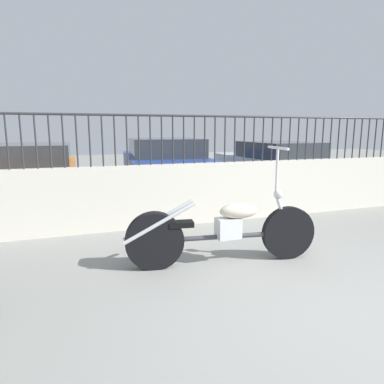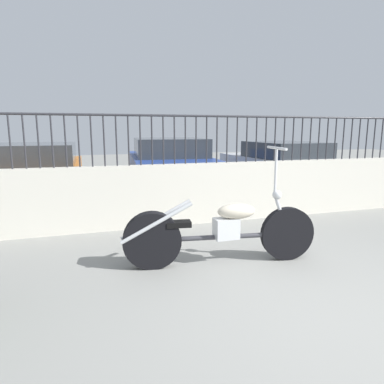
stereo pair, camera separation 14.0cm
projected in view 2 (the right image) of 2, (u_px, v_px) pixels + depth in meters
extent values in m
plane|color=gray|center=(342.00, 315.00, 2.90)|extent=(40.00, 40.00, 0.00)
cube|color=beige|center=(211.00, 193.00, 5.78)|extent=(9.79, 0.18, 1.00)
cylinder|color=#2D2D33|center=(10.00, 141.00, 4.74)|extent=(0.02, 0.02, 0.78)
cylinder|color=#2D2D33|center=(24.00, 141.00, 4.79)|extent=(0.02, 0.02, 0.78)
cylinder|color=#2D2D33|center=(38.00, 141.00, 4.84)|extent=(0.02, 0.02, 0.78)
cylinder|color=#2D2D33|center=(52.00, 141.00, 4.90)|extent=(0.02, 0.02, 0.78)
cylinder|color=#2D2D33|center=(65.00, 141.00, 4.95)|extent=(0.02, 0.02, 0.78)
cylinder|color=#2D2D33|center=(79.00, 140.00, 5.00)|extent=(0.02, 0.02, 0.78)
cylinder|color=#2D2D33|center=(91.00, 140.00, 5.06)|extent=(0.02, 0.02, 0.78)
cylinder|color=#2D2D33|center=(104.00, 140.00, 5.11)|extent=(0.02, 0.02, 0.78)
cylinder|color=#2D2D33|center=(116.00, 140.00, 5.16)|extent=(0.02, 0.02, 0.78)
cylinder|color=#2D2D33|center=(128.00, 140.00, 5.22)|extent=(0.02, 0.02, 0.78)
cylinder|color=#2D2D33|center=(140.00, 140.00, 5.27)|extent=(0.02, 0.02, 0.78)
cylinder|color=#2D2D33|center=(152.00, 140.00, 5.32)|extent=(0.02, 0.02, 0.78)
cylinder|color=#2D2D33|center=(163.00, 140.00, 5.38)|extent=(0.02, 0.02, 0.78)
cylinder|color=#2D2D33|center=(174.00, 140.00, 5.43)|extent=(0.02, 0.02, 0.78)
cylinder|color=#2D2D33|center=(185.00, 140.00, 5.48)|extent=(0.02, 0.02, 0.78)
cylinder|color=#2D2D33|center=(196.00, 139.00, 5.54)|extent=(0.02, 0.02, 0.78)
cylinder|color=#2D2D33|center=(207.00, 139.00, 5.59)|extent=(0.02, 0.02, 0.78)
cylinder|color=#2D2D33|center=(217.00, 139.00, 5.64)|extent=(0.02, 0.02, 0.78)
cylinder|color=#2D2D33|center=(227.00, 139.00, 5.70)|extent=(0.02, 0.02, 0.78)
cylinder|color=#2D2D33|center=(237.00, 139.00, 5.75)|extent=(0.02, 0.02, 0.78)
cylinder|color=#2D2D33|center=(247.00, 139.00, 5.80)|extent=(0.02, 0.02, 0.78)
cylinder|color=#2D2D33|center=(256.00, 139.00, 5.86)|extent=(0.02, 0.02, 0.78)
cylinder|color=#2D2D33|center=(266.00, 139.00, 5.91)|extent=(0.02, 0.02, 0.78)
cylinder|color=#2D2D33|center=(275.00, 139.00, 5.96)|extent=(0.02, 0.02, 0.78)
cylinder|color=#2D2D33|center=(284.00, 139.00, 6.02)|extent=(0.02, 0.02, 0.78)
cylinder|color=#2D2D33|center=(293.00, 139.00, 6.07)|extent=(0.02, 0.02, 0.78)
cylinder|color=#2D2D33|center=(302.00, 138.00, 6.12)|extent=(0.02, 0.02, 0.78)
cylinder|color=#2D2D33|center=(310.00, 138.00, 6.18)|extent=(0.02, 0.02, 0.78)
cylinder|color=#2D2D33|center=(319.00, 138.00, 6.23)|extent=(0.02, 0.02, 0.78)
cylinder|color=#2D2D33|center=(327.00, 138.00, 6.28)|extent=(0.02, 0.02, 0.78)
cylinder|color=#2D2D33|center=(335.00, 138.00, 6.34)|extent=(0.02, 0.02, 0.78)
cylinder|color=#2D2D33|center=(343.00, 138.00, 6.39)|extent=(0.02, 0.02, 0.78)
cylinder|color=#2D2D33|center=(351.00, 138.00, 6.44)|extent=(0.02, 0.02, 0.78)
cylinder|color=#2D2D33|center=(359.00, 138.00, 6.50)|extent=(0.02, 0.02, 0.78)
cylinder|color=#2D2D33|center=(367.00, 138.00, 6.55)|extent=(0.02, 0.02, 0.78)
cylinder|color=#2D2D33|center=(374.00, 138.00, 6.60)|extent=(0.02, 0.02, 0.78)
cylinder|color=#2D2D33|center=(382.00, 138.00, 6.66)|extent=(0.02, 0.02, 0.78)
cylinder|color=#2D2D33|center=(212.00, 116.00, 5.55)|extent=(9.79, 0.04, 0.04)
cylinder|color=black|center=(287.00, 234.00, 4.09)|extent=(0.65, 0.18, 0.64)
cylinder|color=black|center=(152.00, 240.00, 3.84)|extent=(0.67, 0.24, 0.66)
cylinder|color=#38383D|center=(222.00, 237.00, 3.97)|extent=(1.47, 0.27, 0.06)
cube|color=silver|center=(226.00, 228.00, 3.96)|extent=(0.28, 0.18, 0.24)
ellipsoid|color=beige|center=(237.00, 211.00, 3.94)|extent=(0.47, 0.26, 0.18)
cube|color=black|center=(178.00, 224.00, 3.86)|extent=(0.30, 0.20, 0.06)
cylinder|color=silver|center=(281.00, 214.00, 4.04)|extent=(0.23, 0.08, 0.51)
sphere|color=silver|center=(277.00, 195.00, 3.98)|extent=(0.11, 0.11, 0.11)
cylinder|color=silver|center=(276.00, 171.00, 3.93)|extent=(0.03, 0.03, 0.52)
cylinder|color=silver|center=(277.00, 148.00, 3.88)|extent=(0.10, 0.52, 0.03)
cylinder|color=silver|center=(157.00, 223.00, 3.74)|extent=(0.80, 0.16, 0.45)
cylinder|color=silver|center=(156.00, 220.00, 3.88)|extent=(0.80, 0.16, 0.45)
cylinder|color=black|center=(6.00, 182.00, 8.16)|extent=(0.12, 0.64, 0.64)
cylinder|color=black|center=(80.00, 179.00, 8.64)|extent=(0.12, 0.64, 0.64)
cylinder|color=black|center=(77.00, 198.00, 6.25)|extent=(0.12, 0.64, 0.64)
cube|color=orange|center=(36.00, 178.00, 7.17)|extent=(1.83, 4.10, 0.61)
cube|color=#2D3338|center=(33.00, 154.00, 6.88)|extent=(1.63, 1.98, 0.43)
cylinder|color=black|center=(133.00, 175.00, 9.36)|extent=(0.17, 0.65, 0.64)
cylinder|color=black|center=(191.00, 174.00, 9.70)|extent=(0.17, 0.65, 0.64)
cylinder|color=black|center=(138.00, 190.00, 7.01)|extent=(0.17, 0.65, 0.64)
cylinder|color=black|center=(214.00, 188.00, 7.35)|extent=(0.17, 0.65, 0.64)
cube|color=navy|center=(169.00, 170.00, 8.31)|extent=(2.10, 4.09, 0.69)
cube|color=#2D3338|center=(170.00, 147.00, 8.02)|extent=(1.74, 2.03, 0.41)
cylinder|color=black|center=(232.00, 173.00, 9.87)|extent=(0.12, 0.64, 0.64)
cylinder|color=black|center=(279.00, 171.00, 10.38)|extent=(0.12, 0.64, 0.64)
cylinder|color=black|center=(280.00, 186.00, 7.57)|extent=(0.12, 0.64, 0.64)
cylinder|color=black|center=(338.00, 182.00, 8.07)|extent=(0.12, 0.64, 0.64)
cube|color=#B7BABF|center=(280.00, 169.00, 8.93)|extent=(1.79, 4.03, 0.60)
cube|color=#2D3338|center=(285.00, 150.00, 8.65)|extent=(1.58, 1.95, 0.40)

